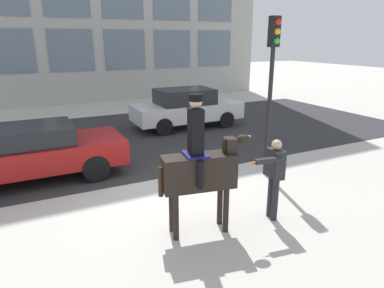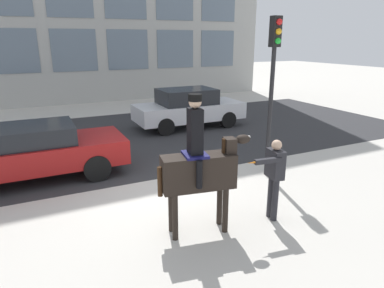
{
  "view_description": "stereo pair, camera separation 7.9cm",
  "coord_description": "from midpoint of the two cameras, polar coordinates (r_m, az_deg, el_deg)",
  "views": [
    {
      "loc": [
        -2.63,
        -7.34,
        3.5
      ],
      "look_at": [
        0.33,
        -1.34,
        1.45
      ],
      "focal_mm": 32.0,
      "sensor_mm": 36.0,
      "label": 1
    },
    {
      "loc": [
        -2.56,
        -7.38,
        3.5
      ],
      "look_at": [
        0.33,
        -1.34,
        1.45
      ],
      "focal_mm": 32.0,
      "sensor_mm": 36.0,
      "label": 2
    }
  ],
  "objects": [
    {
      "name": "street_car_near_lane",
      "position": [
        9.67,
        -24.95,
        -1.04
      ],
      "size": [
        4.62,
        1.91,
        1.43
      ],
      "color": "maroon",
      "rests_on": "ground_plane"
    },
    {
      "name": "ground_plane",
      "position": [
        8.55,
        -5.67,
        -7.23
      ],
      "size": [
        80.0,
        80.0,
        0.0
      ],
      "primitive_type": "plane",
      "color": "beige"
    },
    {
      "name": "traffic_light",
      "position": [
        8.91,
        13.6,
        11.46
      ],
      "size": [
        0.24,
        0.29,
        4.04
      ],
      "color": "black",
      "rests_on": "ground_plane"
    },
    {
      "name": "street_car_far_lane",
      "position": [
        14.18,
        -0.43,
        6.1
      ],
      "size": [
        4.45,
        1.89,
        1.59
      ],
      "color": "silver",
      "rests_on": "ground_plane"
    },
    {
      "name": "road_surface",
      "position": [
        12.87,
        -12.99,
        0.8
      ],
      "size": [
        23.83,
        8.5,
        0.01
      ],
      "color": "#2D2D30",
      "rests_on": "ground_plane"
    },
    {
      "name": "mounted_horse_lead",
      "position": [
        6.17,
        1.67,
        -3.85
      ],
      "size": [
        1.73,
        0.66,
        2.62
      ],
      "rotation": [
        0.0,
        0.0,
        -0.17
      ],
      "color": "black",
      "rests_on": "ground_plane"
    },
    {
      "name": "pedestrian_bystander",
      "position": [
        6.93,
        13.85,
        -4.79
      ],
      "size": [
        0.87,
        0.44,
        1.67
      ],
      "rotation": [
        0.0,
        0.0,
        3.01
      ],
      "color": "#232328",
      "rests_on": "ground_plane"
    }
  ]
}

